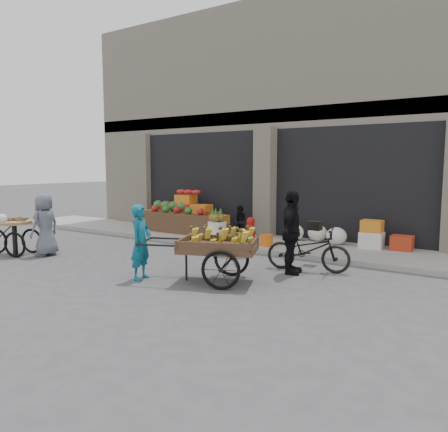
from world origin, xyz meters
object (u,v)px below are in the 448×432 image
Objects in this scene: orange_bucket at (266,240)px; seated_person at (241,222)px; banana_cart at (215,244)px; bicycle at (308,249)px; vendor_grey at (45,225)px; pineapple_bin at (217,231)px; fire_hydrant at (251,229)px; vendor_woman at (141,242)px; tricycle_cart at (14,232)px; cyclist at (291,232)px.

seated_person is at bearing 149.74° from orange_bucket.
bicycle is at bearing 36.40° from banana_cart.
banana_cart is at bearing 136.22° from bicycle.
orange_bucket is 0.21× the size of vendor_grey.
pineapple_bin is 4.02m from banana_cart.
pineapple_bin is at bearing 102.31° from banana_cart.
orange_bucket is at bearing 38.25° from bicycle.
seated_person is (-0.70, 0.65, 0.08)m from fire_hydrant.
banana_cart is at bearing 87.84° from vendor_grey.
fire_hydrant is at bearing -2.60° from pineapple_bin.
vendor_woman reaches higher than fire_hydrant.
vendor_woman is (-1.30, -0.62, -0.01)m from banana_cart.
vendor_grey is at bearing 10.03° from tricycle_cart.
vendor_grey is (-3.66, -3.55, 0.25)m from fire_hydrant.
bicycle is (3.34, -1.56, 0.08)m from pineapple_bin.
cyclist is at bearing 34.90° from banana_cart.
vendor_grey is (-4.79, -0.28, 0.03)m from banana_cart.
orange_bucket is at bearing 124.61° from vendor_grey.
seated_person is at bearing 35.06° from tricycle_cart.
fire_hydrant is 2.70m from bicycle.
tricycle_cart reaches higher than bicycle.
cyclist is at bearing 141.75° from bicycle.
tricycle_cart is (-4.89, -3.86, 0.30)m from orange_bucket.
seated_person is 0.55× the size of cyclist.
orange_bucket is at bearing -5.71° from fire_hydrant.
pineapple_bin is 4.07m from vendor_woman.
vendor_woman is 4.22m from tricycle_cart.
banana_cart is 4.80m from vendor_grey.
vendor_grey reaches higher than pineapple_bin.
orange_bucket is (0.50, -0.05, -0.23)m from fire_hydrant.
tricycle_cart is 0.85× the size of bicycle.
bicycle is (5.90, 2.04, -0.30)m from vendor_grey.
cyclist is at bearing -60.04° from vendor_woman.
orange_bucket is 3.93m from vendor_woman.
tricycle_cart is at bearing -129.73° from pineapple_bin.
banana_cart is 1.70× the size of vendor_grey.
seated_person is at bearing 35.21° from cyclist.
bicycle is at bearing -25.06° from pineapple_bin.
banana_cart is at bearing -75.04° from seated_person.
seated_person reaches higher than orange_bucket.
fire_hydrant is at bearing 174.29° from orange_bucket.
vendor_woman reaches higher than seated_person.
banana_cart is at bearing 134.71° from cyclist.
pineapple_bin is 3.68m from bicycle.
vendor_grey reaches higher than bicycle.
vendor_grey reaches higher than orange_bucket.
bicycle is at bearing -40.07° from orange_bucket.
seated_person is (0.40, 0.60, 0.21)m from pineapple_bin.
vendor_grey reaches higher than vendor_woman.
fire_hydrant is 0.76× the size of seated_person.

